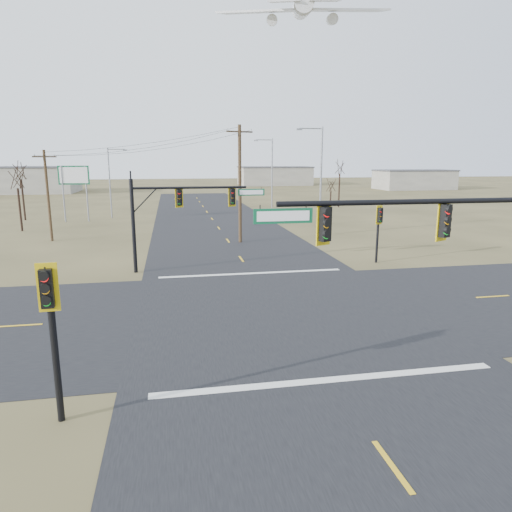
{
  "coord_description": "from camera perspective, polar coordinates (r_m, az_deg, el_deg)",
  "views": [
    {
      "loc": [
        -5.08,
        -21.03,
        7.35
      ],
      "look_at": [
        -0.94,
        1.0,
        2.59
      ],
      "focal_mm": 32.0,
      "sensor_mm": 36.0,
      "label": 1
    }
  ],
  "objects": [
    {
      "name": "ground",
      "position": [
        22.85,
        2.8,
        -6.78
      ],
      "size": [
        320.0,
        320.0,
        0.0
      ],
      "primitive_type": "plane",
      "color": "olive",
      "rests_on": "ground"
    },
    {
      "name": "road_ew",
      "position": [
        22.84,
        2.8,
        -6.76
      ],
      "size": [
        160.0,
        14.0,
        0.02
      ],
      "primitive_type": "cube",
      "color": "black",
      "rests_on": "ground"
    },
    {
      "name": "road_ns",
      "position": [
        22.84,
        2.8,
        -6.75
      ],
      "size": [
        14.0,
        160.0,
        0.02
      ],
      "primitive_type": "cube",
      "color": "black",
      "rests_on": "ground"
    },
    {
      "name": "stop_bar_near",
      "position": [
        16.2,
        9.17,
        -15.03
      ],
      "size": [
        12.0,
        0.4,
        0.01
      ],
      "primitive_type": "cube",
      "color": "silver",
      "rests_on": "road_ns"
    },
    {
      "name": "stop_bar_far",
      "position": [
        29.89,
        -0.53,
        -2.18
      ],
      "size": [
        12.0,
        0.4,
        0.01
      ],
      "primitive_type": "cube",
      "color": "silver",
      "rests_on": "road_ns"
    },
    {
      "name": "mast_arm_near",
      "position": [
        15.92,
        22.78,
        2.07
      ],
      "size": [
        10.33,
        0.6,
        6.65
      ],
      "rotation": [
        0.0,
        0.0,
        0.43
      ],
      "color": "black",
      "rests_on": "ground"
    },
    {
      "name": "mast_arm_far",
      "position": [
        30.49,
        -9.07,
        6.41
      ],
      "size": [
        8.82,
        0.58,
        6.13
      ],
      "rotation": [
        0.0,
        0.0,
        0.37
      ],
      "color": "black",
      "rests_on": "ground"
    },
    {
      "name": "pedestal_signal_ne",
      "position": [
        33.63,
        15.15,
        4.29
      ],
      "size": [
        0.66,
        0.57,
        4.18
      ],
      "rotation": [
        0.0,
        0.0,
        0.33
      ],
      "color": "black",
      "rests_on": "ground"
    },
    {
      "name": "pedestal_signal_sw",
      "position": [
        13.56,
        -24.4,
        -6.11
      ],
      "size": [
        0.59,
        0.52,
        4.69
      ],
      "rotation": [
        0.0,
        0.0,
        0.07
      ],
      "color": "black",
      "rests_on": "ground"
    },
    {
      "name": "utility_pole_near",
      "position": [
        40.63,
        -2.03,
        9.12
      ],
      "size": [
        2.42,
        0.9,
        10.27
      ],
      "rotation": [
        0.0,
        0.0,
        0.32
      ],
      "color": "#44311D",
      "rests_on": "ground"
    },
    {
      "name": "utility_pole_far",
      "position": [
        45.43,
        -24.58,
        7.07
      ],
      "size": [
        1.91,
        0.81,
        8.17
      ],
      "rotation": [
        0.0,
        0.0,
        0.36
      ],
      "color": "#44311D",
      "rests_on": "ground"
    },
    {
      "name": "highway_sign",
      "position": [
        58.72,
        -21.77,
        8.51
      ],
      "size": [
        3.53,
        0.19,
        6.62
      ],
      "rotation": [
        0.0,
        0.0,
        -0.03
      ],
      "color": "gray",
      "rests_on": "ground"
    },
    {
      "name": "streetlight_a",
      "position": [
        52.24,
        7.89,
        10.51
      ],
      "size": [
        3.01,
        0.29,
        10.85
      ],
      "rotation": [
        0.0,
        0.0,
        -0.04
      ],
      "color": "gray",
      "rests_on": "ground"
    },
    {
      "name": "streetlight_b",
      "position": [
        70.97,
        1.84,
        10.78
      ],
      "size": [
        2.92,
        0.45,
        10.41
      ],
      "rotation": [
        0.0,
        0.0,
        -0.36
      ],
      "color": "gray",
      "rests_on": "ground"
    },
    {
      "name": "streetlight_c",
      "position": [
        61.15,
        -17.66,
        9.17
      ],
      "size": [
        2.44,
        0.24,
        8.78
      ],
      "rotation": [
        0.0,
        0.0,
        -0.03
      ],
      "color": "gray",
      "rests_on": "ground"
    },
    {
      "name": "bare_tree_a",
      "position": [
        53.22,
        -27.75,
        8.65
      ],
      "size": [
        3.57,
        3.57,
        6.95
      ],
      "rotation": [
        0.0,
        0.0,
        -0.31
      ],
      "color": "black",
      "rests_on": "ground"
    },
    {
      "name": "bare_tree_b",
      "position": [
        62.8,
        -27.39,
        9.51
      ],
      "size": [
        3.15,
        3.15,
        7.59
      ],
      "rotation": [
        0.0,
        0.0,
        0.06
      ],
      "color": "black",
      "rests_on": "ground"
    },
    {
      "name": "bare_tree_c",
      "position": [
        59.45,
        9.36,
        8.76
      ],
      "size": [
        2.87,
        2.87,
        5.3
      ],
      "rotation": [
        0.0,
        0.0,
        0.35
      ],
      "color": "black",
      "rests_on": "ground"
    },
    {
      "name": "bare_tree_d",
      "position": [
        72.48,
        10.46,
        10.93
      ],
      "size": [
        3.53,
        3.53,
        7.76
      ],
      "rotation": [
        0.0,
        0.0,
        -0.23
      ],
      "color": "black",
      "rests_on": "ground"
    },
    {
      "name": "warehouse_left",
      "position": [
        116.48,
        -28.4,
        8.32
      ],
      "size": [
        28.0,
        14.0,
        5.5
      ],
      "primitive_type": "cube",
      "color": "#A7A194",
      "rests_on": "ground"
    },
    {
      "name": "warehouse_mid",
      "position": [
        134.52,
        2.33,
        9.92
      ],
      "size": [
        20.0,
        12.0,
        5.0
      ],
      "primitive_type": "cube",
      "color": "#A7A194",
      "rests_on": "ground"
    },
    {
      "name": "warehouse_right",
      "position": [
        121.97,
        19.13,
        8.95
      ],
      "size": [
        18.0,
        10.0,
        4.5
      ],
      "primitive_type": "cube",
      "color": "#A7A194",
      "rests_on": "ground"
    },
    {
      "name": "jet_airliner",
      "position": [
        93.93,
        5.8,
        28.52
      ],
      "size": [
        24.11,
        25.06,
        13.04
      ],
      "rotation": [
        0.0,
        -0.23,
        1.33
      ],
      "color": "silver"
    }
  ]
}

